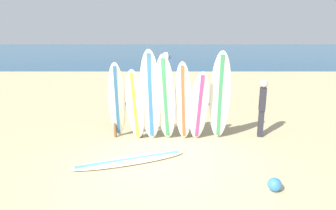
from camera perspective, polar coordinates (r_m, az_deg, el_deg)
The scene contains 14 objects.
ground_plane at distance 6.33m, azimuth -0.58°, elevation -13.29°, with size 120.00×120.00×0.00m, color tan.
ocean_water at distance 63.70m, azimuth 0.13°, elevation 11.10°, with size 120.00×80.00×0.01m, color navy.
surfboard_rack at distance 8.12m, azimuth -0.01°, elevation -1.84°, with size 3.12×0.09×1.14m.
surfboard_leaning_far_left at distance 7.88m, azimuth -10.05°, elevation 0.69°, with size 0.59×0.99×2.25m.
surfboard_leaning_left at distance 7.74m, azimuth -6.45°, elevation -0.15°, with size 0.58×0.63×2.06m.
surfboard_leaning_center_left at distance 7.58m, azimuth -3.37°, elevation 1.63°, with size 0.59×0.70×2.58m.
surfboard_leaning_center at distance 7.58m, azimuth -0.30°, elevation 1.19°, with size 0.68×0.86×2.46m.
surfboard_leaning_center_right at distance 7.61m, azimuth 3.30°, elevation 0.50°, with size 0.58×0.79×2.27m.
surfboard_leaning_right at distance 7.73m, azimuth 6.50°, elevation -0.39°, with size 0.61×0.68×2.00m.
surfboard_leaning_far_right at distance 7.83m, azimuth 10.64°, elevation 1.62°, with size 0.63×0.69×2.53m.
surfboard_lying_on_sand at distance 6.83m, azimuth -7.50°, elevation -10.94°, with size 2.71×1.47×0.08m.
beachgoer_standing at distance 8.59m, azimuth 18.62°, elevation -0.16°, with size 0.23×0.30×1.67m.
small_boat_offshore at distance 39.24m, azimuth -0.20°, elevation 9.86°, with size 1.09×3.14×0.71m.
beach_ball at distance 5.93m, azimuth 20.86°, elevation -14.78°, with size 0.26×0.26×0.26m, color #3372B2.
Camera 1 is at (0.08, -5.64, 2.87)m, focal length 30.28 mm.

